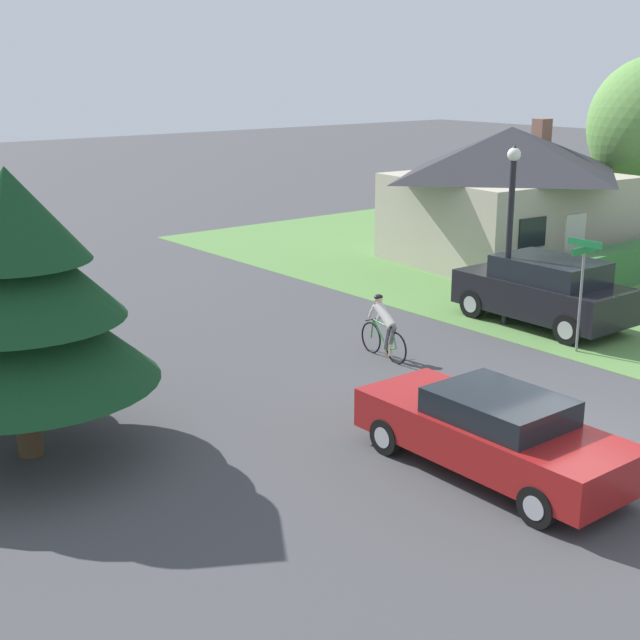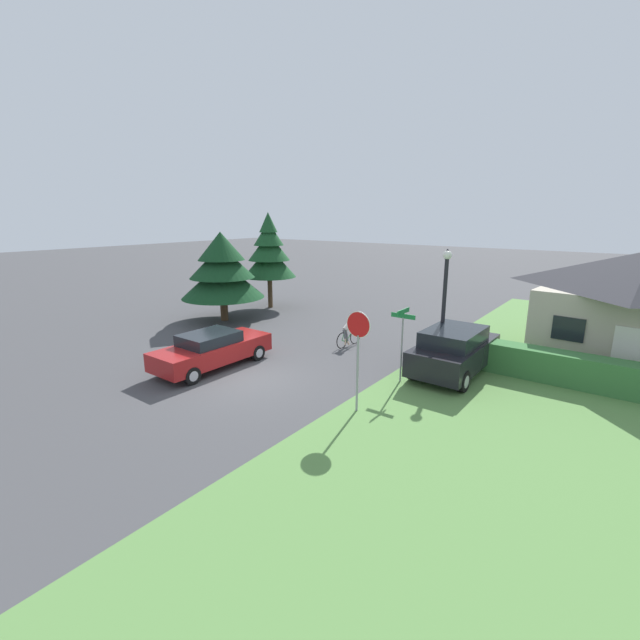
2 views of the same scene
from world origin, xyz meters
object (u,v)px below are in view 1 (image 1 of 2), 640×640
at_px(parked_suv_right, 544,291).
at_px(conifer_tall_near, 16,293).
at_px(sedan_left_lane, 492,432).
at_px(street_lamp, 510,217).
at_px(cyclist, 384,329).
at_px(street_name_sign, 582,275).
at_px(cottage_house, 508,192).

xyz_separation_m(parked_suv_right, conifer_tall_near, (-13.32, 0.49, 1.96)).
height_order(sedan_left_lane, street_lamp, street_lamp).
distance_m(cyclist, conifer_tall_near, 8.57).
xyz_separation_m(cyclist, street_lamp, (4.28, 0.05, 2.09)).
xyz_separation_m(parked_suv_right, street_name_sign, (-1.21, -1.93, 0.95)).
height_order(parked_suv_right, street_lamp, street_lamp).
bearing_deg(conifer_tall_near, cyclist, 0.53).
xyz_separation_m(street_lamp, street_name_sign, (-0.47, -2.54, -0.95)).
relative_size(parked_suv_right, street_name_sign, 1.70).
xyz_separation_m(street_name_sign, conifer_tall_near, (-12.11, 2.42, 1.01)).
distance_m(sedan_left_lane, parked_suv_right, 9.18).
bearing_deg(sedan_left_lane, cottage_house, -50.65).
bearing_deg(street_lamp, cottage_house, 39.75).
xyz_separation_m(cottage_house, street_name_sign, (-6.63, -7.66, -0.49)).
bearing_deg(parked_suv_right, street_name_sign, 148.69).
distance_m(cottage_house, parked_suv_right, 8.02).
height_order(cyclist, street_name_sign, street_name_sign).
relative_size(sedan_left_lane, conifer_tall_near, 0.96).
bearing_deg(parked_suv_right, cottage_house, -42.56).
xyz_separation_m(cottage_house, sedan_left_lane, (-13.16, -10.67, -1.61)).
height_order(cottage_house, sedan_left_lane, cottage_house).
bearing_deg(cottage_house, sedan_left_lane, -135.59).
xyz_separation_m(cottage_house, conifer_tall_near, (-18.73, -5.24, 0.53)).
bearing_deg(conifer_tall_near, cottage_house, 15.64).
relative_size(cottage_house, sedan_left_lane, 1.66).
bearing_deg(cyclist, cottage_house, -57.57).
bearing_deg(sedan_left_lane, cyclist, -25.99).
bearing_deg(sedan_left_lane, street_lamp, -51.29).
bearing_deg(conifer_tall_near, street_lamp, 0.56).
height_order(cottage_house, street_lamp, cottage_house).
xyz_separation_m(sedan_left_lane, cyclist, (2.72, 5.51, -0.03)).
xyz_separation_m(sedan_left_lane, parked_suv_right, (7.74, 4.94, 0.17)).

